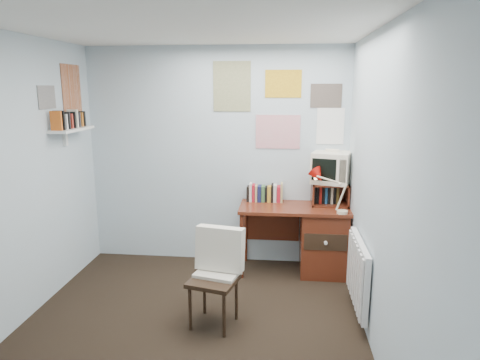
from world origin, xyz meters
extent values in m
plane|color=black|center=(0.00, 0.00, 0.00)|extent=(3.50, 3.50, 0.00)
cube|color=#ADBEC6|center=(0.00, 1.75, 1.25)|extent=(3.00, 0.02, 2.50)
cube|color=#ADBEC6|center=(1.50, 0.00, 1.25)|extent=(0.02, 3.50, 2.50)
cube|color=white|center=(0.00, 0.00, 2.50)|extent=(3.00, 3.50, 0.02)
cube|color=maroon|center=(0.90, 1.48, 0.74)|extent=(1.20, 0.55, 0.03)
cube|color=maroon|center=(1.23, 1.48, 0.36)|extent=(0.50, 0.50, 0.72)
cylinder|color=maroon|center=(0.34, 1.24, 0.36)|extent=(0.04, 0.04, 0.72)
cylinder|color=maroon|center=(0.34, 1.71, 0.36)|extent=(0.04, 0.04, 0.72)
cube|color=maroon|center=(0.65, 1.73, 0.42)|extent=(0.64, 0.02, 0.30)
cube|color=black|center=(0.19, 0.27, 0.41)|extent=(0.51, 0.49, 0.83)
cube|color=red|center=(1.39, 1.26, 0.96)|extent=(0.35, 0.33, 0.41)
cube|color=maroon|center=(1.29, 1.59, 0.89)|extent=(0.40, 0.30, 0.25)
cube|color=#F0E3C9|center=(1.30, 1.61, 1.20)|extent=(0.48, 0.46, 0.37)
cube|color=maroon|center=(0.66, 1.66, 0.87)|extent=(0.60, 0.14, 0.22)
cube|color=white|center=(1.46, 0.55, 0.42)|extent=(0.09, 0.80, 0.60)
cube|color=white|center=(-1.40, 1.10, 1.62)|extent=(0.20, 0.62, 0.24)
cube|color=white|center=(0.70, 1.74, 1.85)|extent=(1.20, 0.01, 0.90)
cube|color=white|center=(-1.49, 1.10, 2.00)|extent=(0.01, 0.70, 0.60)
camera|label=1|loc=(0.77, -3.09, 2.05)|focal=32.00mm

